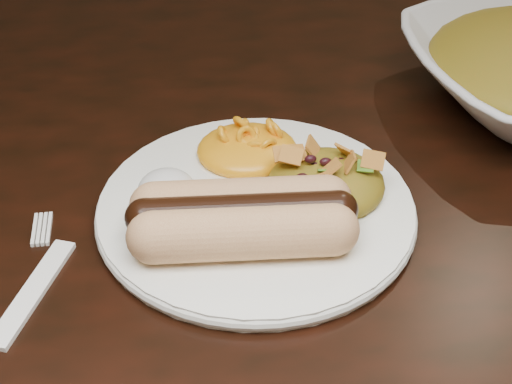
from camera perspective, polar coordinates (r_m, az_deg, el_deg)
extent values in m
cube|color=black|center=(0.65, -3.97, 0.47)|extent=(1.60, 0.90, 0.04)
cylinder|color=white|center=(0.58, 0.00, -1.26)|extent=(0.28, 0.28, 0.01)
cylinder|color=#FAD08C|center=(0.52, -0.80, -3.02)|extent=(0.12, 0.04, 0.04)
cylinder|color=#FAD08C|center=(0.55, -1.20, -0.85)|extent=(0.12, 0.04, 0.04)
cylinder|color=black|center=(0.53, -1.01, -1.58)|extent=(0.13, 0.04, 0.03)
ellipsoid|color=yellow|center=(0.62, -0.66, 3.95)|extent=(0.09, 0.08, 0.03)
ellipsoid|color=white|center=(0.58, -6.56, 0.59)|extent=(0.05, 0.05, 0.03)
ellipsoid|color=#B7560F|center=(0.58, 5.14, 0.96)|extent=(0.09, 0.08, 0.03)
cube|color=white|center=(0.54, -15.91, -7.00)|extent=(0.06, 0.12, 0.00)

